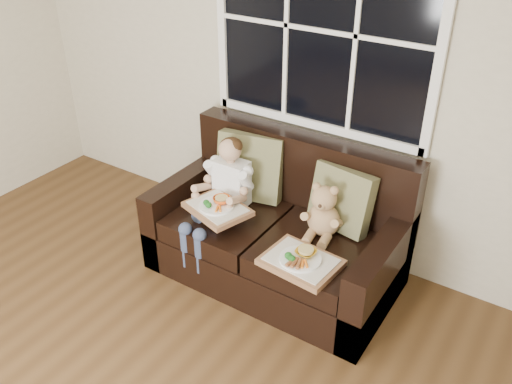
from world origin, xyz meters
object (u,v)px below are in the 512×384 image
Objects in this scene: teddy_bear at (323,214)px; tray_right at (301,261)px; child at (224,188)px; tray_left at (218,207)px; loveseat at (279,235)px.

teddy_bear reaches higher than tray_right.
child is 0.73m from teddy_bear.
tray_right is at bearing -91.84° from teddy_bear.
tray_left is 1.02× the size of tray_right.
tray_right is at bearing -18.14° from child.
tray_left is (0.06, -0.16, -0.05)m from child.
loveseat is 0.52m from child.
child is (-0.39, -0.12, 0.32)m from loveseat.
loveseat reaches higher than tray_left.
teddy_bear is 0.71m from tray_left.
tray_left is at bearing 177.60° from tray_right.
teddy_bear is at bearing 102.23° from tray_right.
tray_left is at bearing -140.61° from loveseat.
loveseat is at bearing 171.47° from teddy_bear.
tray_left is at bearing -166.19° from teddy_bear.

